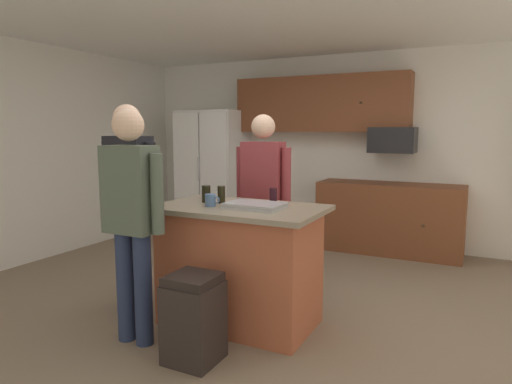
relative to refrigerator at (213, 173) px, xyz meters
name	(u,v)px	position (x,y,z in m)	size (l,w,h in m)	color
floor	(265,311)	(2.00, -2.38, -0.93)	(7.04, 7.04, 0.00)	#7F6B56
ceiling	(266,1)	(2.00, -2.38, 1.67)	(7.04, 7.04, 0.00)	white
back_wall	(352,150)	(2.00, 0.42, 0.37)	(6.40, 0.10, 2.60)	white
side_wall_left	(14,154)	(-1.20, -2.38, 0.37)	(0.10, 5.60, 2.60)	white
cabinet_run_upper	(320,104)	(1.60, 0.22, 1.00)	(2.40, 0.38, 0.75)	brown
cabinet_run_lower	(389,218)	(2.60, 0.10, -0.48)	(1.80, 0.63, 0.90)	brown
refrigerator	(213,173)	(0.00, 0.00, 0.00)	(0.93, 0.76, 1.86)	white
microwave_over_range	(393,140)	(2.60, 0.12, 0.52)	(0.56, 0.40, 0.32)	black
kitchen_island	(240,264)	(1.91, -2.68, -0.44)	(1.34, 0.82, 0.97)	#AD5638
person_elder_center	(130,192)	(0.91, -2.82, 0.12)	(0.57, 0.24, 1.79)	#232D4C
person_guest_by_door	(131,210)	(1.38, -3.33, 0.07)	(0.57, 0.23, 1.72)	#232D4C
person_guest_left	(263,191)	(1.76, -1.92, 0.07)	(0.57, 0.23, 1.72)	tan
glass_pilsner	(221,195)	(1.71, -2.61, 0.12)	(0.06, 0.06, 0.14)	black
mug_blue_stoneware	(211,200)	(1.71, -2.79, 0.09)	(0.13, 0.08, 0.10)	#4C6B99
tumbler_amber	(273,196)	(2.11, -2.45, 0.11)	(0.06, 0.06, 0.13)	black
glass_short_whisky	(207,193)	(1.49, -2.50, 0.11)	(0.06, 0.06, 0.12)	black
glass_dark_ale	(206,194)	(1.56, -2.63, 0.11)	(0.06, 0.06, 0.14)	black
serving_tray	(255,205)	(2.06, -2.70, 0.06)	(0.44, 0.30, 0.04)	#B7B7BC
trash_bin	(194,319)	(1.93, -3.37, -0.63)	(0.34, 0.34, 0.61)	black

